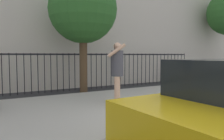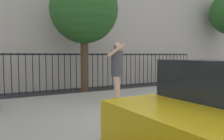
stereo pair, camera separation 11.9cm
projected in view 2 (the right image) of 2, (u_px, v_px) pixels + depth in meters
The scene contains 5 objects.
ground_plane at pixel (199, 127), 4.66m from camera, with size 60.00×60.00×0.00m, color #28282B.
sidewalk at pixel (138, 103), 6.59m from camera, with size 28.00×4.40×0.15m, color #9E9B93.
iron_fence at pixel (90, 66), 9.77m from camera, with size 12.03×0.04×1.60m.
pedestrian_on_phone at pixel (117, 68), 6.15m from camera, with size 0.64×0.72×1.71m.
street_tree_mid at pixel (84, 10), 8.45m from camera, with size 2.62×2.62×4.59m.
Camera 2 is at (-3.80, -3.14, 1.51)m, focal length 35.33 mm.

